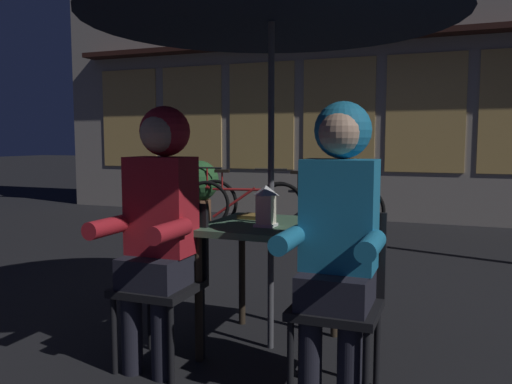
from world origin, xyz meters
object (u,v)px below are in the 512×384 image
(lantern, at_px, (266,205))
(bicycle_third, at_px, (319,207))
(bicycle_second, at_px, (242,204))
(chair_right, at_px, (339,292))
(bicycle_nearest, at_px, (182,200))
(person_left_hooded, at_px, (159,211))
(book, at_px, (257,217))
(cafe_table, at_px, (271,241))
(person_right_hooded, at_px, (338,221))
(potted_plant, at_px, (199,186))
(chair_left, at_px, (166,274))

(lantern, distance_m, bicycle_third, 3.94)
(bicycle_second, bearing_deg, chair_right, -61.67)
(bicycle_nearest, height_order, bicycle_third, same)
(person_left_hooded, height_order, book, person_left_hooded)
(cafe_table, distance_m, bicycle_second, 4.10)
(person_left_hooded, height_order, bicycle_second, person_left_hooded)
(chair_right, distance_m, bicycle_second, 4.64)
(bicycle_second, bearing_deg, person_right_hooded, -62.00)
(bicycle_second, xyz_separation_m, potted_plant, (-0.82, 0.30, 0.20))
(potted_plant, bearing_deg, person_left_hooded, -65.08)
(person_right_hooded, relative_size, bicycle_second, 0.85)
(bicycle_nearest, relative_size, book, 8.38)
(lantern, distance_m, person_right_hooded, 0.57)
(lantern, xyz_separation_m, bicycle_second, (-1.73, 3.81, -0.51))
(person_left_hooded, relative_size, bicycle_third, 0.83)
(chair_left, xyz_separation_m, chair_right, (0.96, 0.00, 0.00))
(lantern, height_order, person_right_hooded, person_right_hooded)
(cafe_table, height_order, chair_right, chair_right)
(cafe_table, xyz_separation_m, person_right_hooded, (0.48, -0.43, 0.21))
(bicycle_third, bearing_deg, chair_left, -87.62)
(person_left_hooded, relative_size, bicycle_second, 0.85)
(bicycle_third, relative_size, potted_plant, 1.83)
(bicycle_nearest, bearing_deg, bicycle_third, -1.08)
(chair_right, distance_m, person_right_hooded, 0.36)
(book, height_order, potted_plant, potted_plant)
(chair_right, xyz_separation_m, book, (-0.63, 0.52, 0.26))
(cafe_table, relative_size, bicycle_second, 0.45)
(bicycle_third, bearing_deg, bicycle_nearest, 178.92)
(cafe_table, distance_m, book, 0.24)
(person_left_hooded, distance_m, person_right_hooded, 0.96)
(cafe_table, distance_m, chair_right, 0.62)
(chair_left, xyz_separation_m, person_right_hooded, (0.96, -0.06, 0.36))
(lantern, height_order, bicycle_second, lantern)
(lantern, height_order, chair_right, lantern)
(cafe_table, bearing_deg, bicycle_third, 99.85)
(chair_left, bearing_deg, bicycle_second, 106.90)
(bicycle_nearest, bearing_deg, person_right_hooded, -52.96)
(chair_right, distance_m, bicycle_nearest, 5.23)
(lantern, relative_size, chair_left, 0.27)
(cafe_table, bearing_deg, bicycle_second, 114.86)
(lantern, bearing_deg, book, 121.19)
(bicycle_nearest, bearing_deg, lantern, -55.18)
(lantern, xyz_separation_m, chair_left, (-0.49, -0.27, -0.37))
(potted_plant, bearing_deg, person_right_hooded, -55.74)
(chair_right, bearing_deg, potted_plant, 124.61)
(bicycle_third, bearing_deg, person_left_hooded, -87.65)
(chair_left, bearing_deg, bicycle_third, 92.38)
(cafe_table, relative_size, potted_plant, 0.80)
(lantern, relative_size, chair_right, 0.27)
(cafe_table, distance_m, bicycle_third, 3.81)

